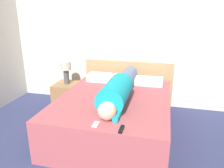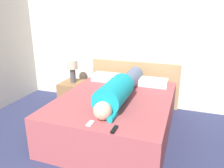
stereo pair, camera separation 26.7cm
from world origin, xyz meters
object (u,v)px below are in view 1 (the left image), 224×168
object	(u,v)px
nightstand	(68,95)
person_lying	(119,89)
tv_remote	(121,129)
cell_phone	(96,124)
table_lamp	(66,69)
pillow_second	(146,81)
bed	(114,115)
pillow_near_headboard	(104,78)

from	to	relation	value
nightstand	person_lying	xyz separation A→B (m)	(1.20, -0.78, 0.49)
tv_remote	cell_phone	bearing A→B (deg)	171.40
table_lamp	tv_remote	world-z (taller)	table_lamp
pillow_second	nightstand	bearing A→B (deg)	179.86
nightstand	table_lamp	size ratio (longest dim) A/B	1.15
bed	nightstand	world-z (taller)	bed
person_lying	tv_remote	bearing A→B (deg)	-76.40
pillow_second	tv_remote	world-z (taller)	pillow_second
table_lamp	pillow_near_headboard	distance (m)	0.76
tv_remote	table_lamp	bearing A→B (deg)	130.58
nightstand	table_lamp	distance (m)	0.51
pillow_near_headboard	bed	bearing A→B (deg)	-63.57
nightstand	cell_phone	size ratio (longest dim) A/B	3.84
bed	pillow_second	bearing A→B (deg)	62.11
pillow_near_headboard	tv_remote	world-z (taller)	pillow_near_headboard
bed	pillow_near_headboard	world-z (taller)	pillow_near_headboard
table_lamp	tv_remote	distance (m)	2.17
bed	person_lying	size ratio (longest dim) A/B	1.13
bed	pillow_second	xyz separation A→B (m)	(0.39, 0.73, 0.34)
nightstand	pillow_second	bearing A→B (deg)	-0.14
cell_phone	table_lamp	bearing A→B (deg)	124.73
bed	tv_remote	xyz separation A→B (m)	(0.29, -0.90, 0.30)
person_lying	pillow_near_headboard	bearing A→B (deg)	119.98
table_lamp	pillow_second	distance (m)	1.51
table_lamp	pillow_near_headboard	world-z (taller)	table_lamp
tv_remote	bed	bearing A→B (deg)	107.88
pillow_second	tv_remote	size ratio (longest dim) A/B	3.79
pillow_near_headboard	pillow_second	world-z (taller)	pillow_near_headboard
pillow_near_headboard	cell_phone	distance (m)	1.63
bed	table_lamp	world-z (taller)	table_lamp
bed	nightstand	distance (m)	1.34
person_lying	pillow_second	xyz separation A→B (m)	(0.30, 0.78, -0.10)
tv_remote	nightstand	bearing A→B (deg)	130.58
person_lying	pillow_near_headboard	size ratio (longest dim) A/B	2.96
pillow_near_headboard	pillow_second	size ratio (longest dim) A/B	1.05
person_lying	cell_phone	world-z (taller)	person_lying
bed	tv_remote	bearing A→B (deg)	-72.12
table_lamp	cell_phone	size ratio (longest dim) A/B	3.35
person_lying	bed	bearing A→B (deg)	152.54
nightstand	tv_remote	bearing A→B (deg)	-49.42
table_lamp	person_lying	world-z (taller)	person_lying
bed	cell_phone	size ratio (longest dim) A/B	15.36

